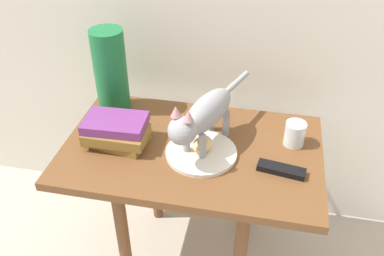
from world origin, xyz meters
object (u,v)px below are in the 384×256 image
Objects in this scene: green_vase at (111,71)px; cat at (203,115)px; plate at (201,153)px; tv_remote at (281,170)px; side_table at (192,166)px; bread_roll at (202,145)px; candle_jar at (295,135)px; book_stack at (116,132)px.

cat is at bearing -25.10° from green_vase.
cat reaches higher than plate.
green_vase is at bearing 167.86° from tv_remote.
plate reaches higher than side_table.
bread_roll is at bearing -82.55° from cat.
bread_roll is at bearing -179.61° from tv_remote.
candle_jar is at bearing 15.63° from cat.
side_table is at bearing -27.88° from green_vase.
tv_remote is at bearing -21.13° from green_vase.
tv_remote is at bearing -8.60° from bread_roll.
book_stack is at bearing -173.50° from side_table.
cat reaches higher than book_stack.
green_vase is (-0.38, 0.21, 0.12)m from bread_roll.
bread_roll is 0.30m from book_stack.
book_stack is at bearing -173.63° from cat.
book_stack reaches higher than candle_jar.
plate is at bearing -40.14° from side_table.
cat is at bearing 5.47° from side_table.
side_table is 0.22m from cat.
green_vase is (-0.34, 0.18, 0.25)m from side_table.
green_vase reaches higher than cat.
side_table is 10.91× the size of bread_roll.
plate is at bearing -0.53° from book_stack.
green_vase is at bearing 154.90° from cat.
bread_roll is (0.04, -0.03, 0.13)m from side_table.
bread_roll is 0.94× the size of candle_jar.
cat is 0.31m from book_stack.
bread_roll is at bearing -28.65° from green_vase.
green_vase is at bearing 172.21° from candle_jar.
cat is 0.33m from candle_jar.
candle_jar is (0.68, -0.09, -0.12)m from green_vase.
green_vase is at bearing 150.72° from plate.
plate is (0.04, -0.03, 0.09)m from side_table.
plate is 0.13m from cat.
cat is 0.42m from green_vase.
book_stack is at bearing 179.47° from plate.
tv_remote is (0.64, -0.25, -0.15)m from green_vase.
book_stack is at bearing -174.93° from tv_remote.
plate is 0.46m from green_vase.
side_table is at bearing -174.53° from cat.
candle_jar reaches higher than bread_roll.
green_vase reaches higher than bread_roll.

